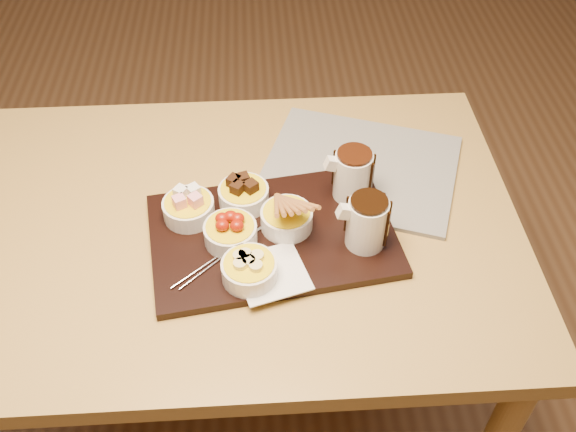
{
  "coord_description": "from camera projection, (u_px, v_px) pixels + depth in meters",
  "views": [
    {
      "loc": [
        0.09,
        -0.89,
        1.66
      ],
      "look_at": [
        0.14,
        -0.06,
        0.81
      ],
      "focal_mm": 40.0,
      "sensor_mm": 36.0,
      "label": 1
    }
  ],
  "objects": [
    {
      "name": "fondue_skewers",
      "position": [
        228.0,
        250.0,
        1.19
      ],
      "size": [
        0.19,
        0.22,
        0.01
      ],
      "primitive_type": null,
      "rotation": [
        0.0,
        0.0,
        -0.87
      ],
      "color": "silver",
      "rests_on": "serving_board"
    },
    {
      "name": "pitcher_milk_chocolate",
      "position": [
        353.0,
        175.0,
        1.26
      ],
      "size": [
        0.08,
        0.08,
        0.1
      ],
      "primitive_type": "cylinder",
      "rotation": [
        0.0,
        0.0,
        0.15
      ],
      "color": "silver",
      "rests_on": "serving_board"
    },
    {
      "name": "bowl_bananas",
      "position": [
        249.0,
        270.0,
        1.13
      ],
      "size": [
        0.1,
        0.1,
        0.04
      ],
      "primitive_type": "cylinder",
      "color": "white",
      "rests_on": "serving_board"
    },
    {
      "name": "bowl_strawberries",
      "position": [
        231.0,
        233.0,
        1.19
      ],
      "size": [
        0.1,
        0.1,
        0.04
      ],
      "primitive_type": "cylinder",
      "color": "white",
      "rests_on": "serving_board"
    },
    {
      "name": "bowl_cake",
      "position": [
        244.0,
        196.0,
        1.26
      ],
      "size": [
        0.1,
        0.1,
        0.04
      ],
      "primitive_type": "cylinder",
      "color": "white",
      "rests_on": "serving_board"
    },
    {
      "name": "napkin",
      "position": [
        272.0,
        273.0,
        1.15
      ],
      "size": [
        0.15,
        0.15,
        0.0
      ],
      "primitive_type": "cube",
      "rotation": [
        0.0,
        0.0,
        0.29
      ],
      "color": "white",
      "rests_on": "serving_board"
    },
    {
      "name": "bowl_biscotti",
      "position": [
        287.0,
        219.0,
        1.22
      ],
      "size": [
        0.1,
        0.1,
        0.04
      ],
      "primitive_type": "cylinder",
      "color": "white",
      "rests_on": "serving_board"
    },
    {
      "name": "ground",
      "position": [
        238.0,
        405.0,
        1.81
      ],
      "size": [
        5.0,
        5.0,
        0.0
      ],
      "primitive_type": "plane",
      "color": "brown",
      "rests_on": "ground"
    },
    {
      "name": "serving_board",
      "position": [
        272.0,
        235.0,
        1.23
      ],
      "size": [
        0.5,
        0.36,
        0.02
      ],
      "primitive_type": "cube",
      "rotation": [
        0.0,
        0.0,
        0.15
      ],
      "color": "black",
      "rests_on": "dining_table"
    },
    {
      "name": "pitcher_dark_chocolate",
      "position": [
        367.0,
        223.0,
        1.17
      ],
      "size": [
        0.08,
        0.08,
        0.1
      ],
      "primitive_type": "cylinder",
      "rotation": [
        0.0,
        0.0,
        0.15
      ],
      "color": "silver",
      "rests_on": "serving_board"
    },
    {
      "name": "dining_table",
      "position": [
        221.0,
        253.0,
        1.34
      ],
      "size": [
        1.2,
        0.8,
        0.75
      ],
      "color": "#AD8840",
      "rests_on": "ground"
    },
    {
      "name": "newspaper",
      "position": [
        360.0,
        167.0,
        1.37
      ],
      "size": [
        0.48,
        0.43,
        0.01
      ],
      "primitive_type": "cube",
      "rotation": [
        0.0,
        0.0,
        -0.35
      ],
      "color": "beige",
      "rests_on": "dining_table"
    },
    {
      "name": "bowl_marshmallows",
      "position": [
        189.0,
        209.0,
        1.24
      ],
      "size": [
        0.1,
        0.1,
        0.04
      ],
      "primitive_type": "cylinder",
      "color": "white",
      "rests_on": "serving_board"
    }
  ]
}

